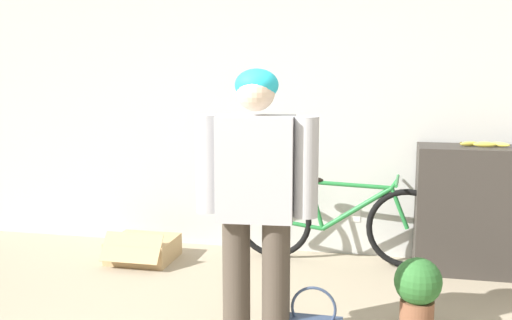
{
  "coord_description": "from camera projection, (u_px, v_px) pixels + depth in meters",
  "views": [
    {
      "loc": [
        0.79,
        -2.21,
        1.59
      ],
      "look_at": [
        0.1,
        0.92,
        1.09
      ],
      "focal_mm": 42.0,
      "sensor_mm": 36.0,
      "label": 1
    }
  ],
  "objects": [
    {
      "name": "side_shelf",
      "position": [
        475.0,
        210.0,
        4.65
      ],
      "size": [
        0.9,
        0.43,
        0.99
      ],
      "color": "#38332D",
      "rests_on": "ground_plane"
    },
    {
      "name": "wall_back",
      "position": [
        293.0,
        102.0,
        5.1
      ],
      "size": [
        8.0,
        0.07,
        2.6
      ],
      "color": "silver",
      "rests_on": "ground_plane"
    },
    {
      "name": "banana",
      "position": [
        484.0,
        144.0,
        4.56
      ],
      "size": [
        0.37,
        0.1,
        0.04
      ],
      "color": "#EAD64C",
      "rests_on": "side_shelf"
    },
    {
      "name": "cardboard_box",
      "position": [
        143.0,
        249.0,
        4.99
      ],
      "size": [
        0.52,
        0.55,
        0.27
      ],
      "color": "tan",
      "rests_on": "ground_plane"
    },
    {
      "name": "bicycle",
      "position": [
        338.0,
        221.0,
        4.89
      ],
      "size": [
        1.74,
        0.46,
        0.72
      ],
      "rotation": [
        0.0,
        0.0,
        -0.05
      ],
      "color": "black",
      "rests_on": "ground_plane"
    },
    {
      "name": "potted_plant",
      "position": [
        418.0,
        291.0,
        3.57
      ],
      "size": [
        0.28,
        0.28,
        0.47
      ],
      "color": "brown",
      "rests_on": "ground_plane"
    },
    {
      "name": "person",
      "position": [
        256.0,
        191.0,
        3.28
      ],
      "size": [
        0.68,
        0.28,
        1.59
      ],
      "rotation": [
        0.0,
        0.0,
        0.08
      ],
      "color": "#4C4238",
      "rests_on": "ground_plane"
    }
  ]
}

